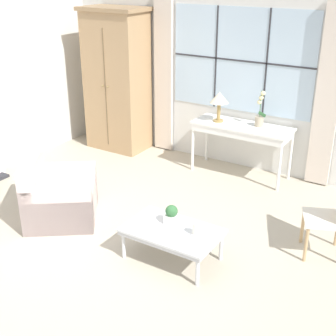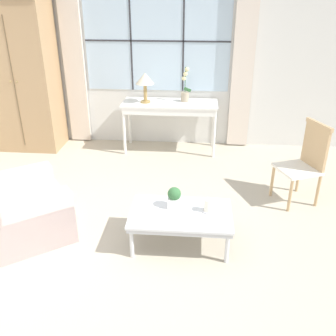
{
  "view_description": "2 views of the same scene",
  "coord_description": "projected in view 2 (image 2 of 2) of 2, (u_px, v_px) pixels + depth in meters",
  "views": [
    {
      "loc": [
        2.75,
        -3.41,
        2.94
      ],
      "look_at": [
        0.31,
        0.49,
        0.92
      ],
      "focal_mm": 50.0,
      "sensor_mm": 36.0,
      "label": 1
    },
    {
      "loc": [
        0.67,
        -2.91,
        2.37
      ],
      "look_at": [
        0.36,
        0.68,
        0.63
      ],
      "focal_mm": 40.0,
      "sensor_mm": 36.0,
      "label": 2
    }
  ],
  "objects": [
    {
      "name": "table_lamp",
      "position": [
        145.0,
        80.0,
        5.58
      ],
      "size": [
        0.28,
        0.28,
        0.45
      ],
      "color": "#9E7F47",
      "rests_on": "console_table"
    },
    {
      "name": "wall_back_windowed",
      "position": [
        157.0,
        57.0,
        5.8
      ],
      "size": [
        7.2,
        0.14,
        2.8
      ],
      "color": "silver",
      "rests_on": "ground_plane"
    },
    {
      "name": "ground_plane",
      "position": [
        126.0,
        254.0,
        3.69
      ],
      "size": [
        14.0,
        14.0,
        0.0
      ],
      "primitive_type": "plane",
      "color": "#B2A893"
    },
    {
      "name": "armchair_upholstered",
      "position": [
        21.0,
        211.0,
        3.88
      ],
      "size": [
        1.19,
        1.21,
        0.8
      ],
      "color": "beige",
      "rests_on": "ground_plane"
    },
    {
      "name": "potted_orchid",
      "position": [
        185.0,
        90.0,
        5.71
      ],
      "size": [
        0.16,
        0.12,
        0.52
      ],
      "color": "tan",
      "rests_on": "console_table"
    },
    {
      "name": "console_table",
      "position": [
        170.0,
        108.0,
        5.76
      ],
      "size": [
        1.46,
        0.55,
        0.78
      ],
      "color": "white",
      "rests_on": "ground_plane"
    },
    {
      "name": "coffee_table",
      "position": [
        181.0,
        216.0,
        3.71
      ],
      "size": [
        1.01,
        0.62,
        0.37
      ],
      "color": "silver",
      "rests_on": "ground_plane"
    },
    {
      "name": "potted_plant_small",
      "position": [
        174.0,
        197.0,
        3.74
      ],
      "size": [
        0.14,
        0.14,
        0.22
      ],
      "color": "white",
      "rests_on": "coffee_table"
    },
    {
      "name": "side_chair_wooden",
      "position": [
        306.0,
        159.0,
        4.41
      ],
      "size": [
        0.58,
        0.58,
        0.99
      ],
      "color": "white",
      "rests_on": "ground_plane"
    },
    {
      "name": "armoire",
      "position": [
        23.0,
        75.0,
        5.71
      ],
      "size": [
        1.06,
        0.67,
        2.33
      ],
      "color": "tan",
      "rests_on": "ground_plane"
    },
    {
      "name": "pillar_candle",
      "position": [
        208.0,
        206.0,
        3.69
      ],
      "size": [
        0.12,
        0.12,
        0.15
      ],
      "color": "silver",
      "rests_on": "coffee_table"
    }
  ]
}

